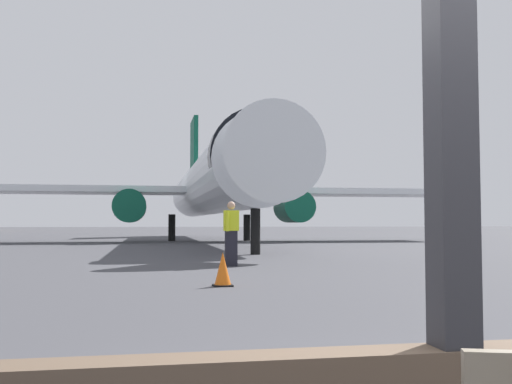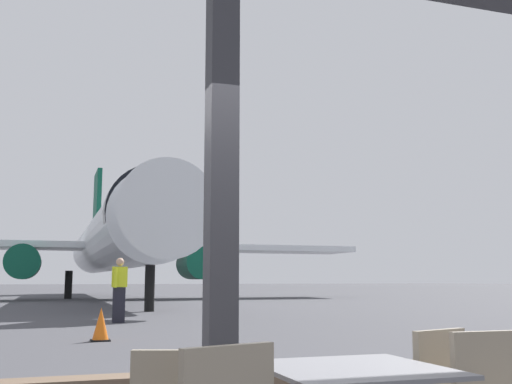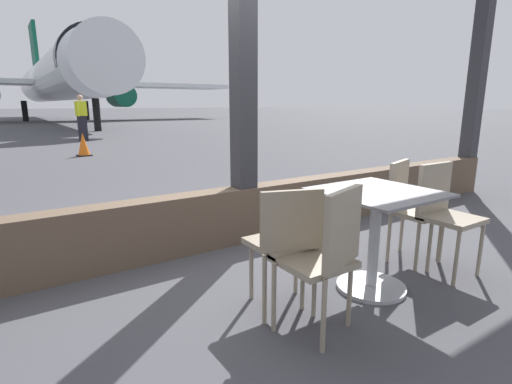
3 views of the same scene
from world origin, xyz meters
The scene contains 10 objects.
ground_plane centered at (0.00, 40.00, 0.00)m, with size 220.00×220.00×0.00m, color #424247.
window_frame centered at (0.00, 0.00, 1.38)m, with size 8.61×0.24×3.73m.
dining_table centered at (0.22, -1.48, 0.45)m, with size 0.79×0.79×0.77m.
cafe_chair_window_left centered at (0.94, -1.25, 0.53)m, with size 0.48×0.48×0.89m.
cafe_chair_window_right centered at (0.97, -1.56, 0.55)m, with size 0.40×0.40×0.90m.
cafe_chair_aisle_left centered at (-0.49, -1.72, 0.54)m, with size 0.48×0.48×0.92m.
cafe_chair_aisle_right centered at (-0.54, -1.40, 0.53)m, with size 0.48×0.48×0.87m.
airplane centered at (2.38, 32.64, 3.39)m, with size 30.76×35.50×10.14m.
ground_crew_worker centered at (0.70, 13.01, 0.90)m, with size 0.40×0.49×1.74m.
traffic_cone centered at (-0.14, 8.13, 0.30)m, with size 0.36×0.36×0.63m.
Camera 3 is at (-2.01, -3.27, 1.38)m, focal length 27.11 mm.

